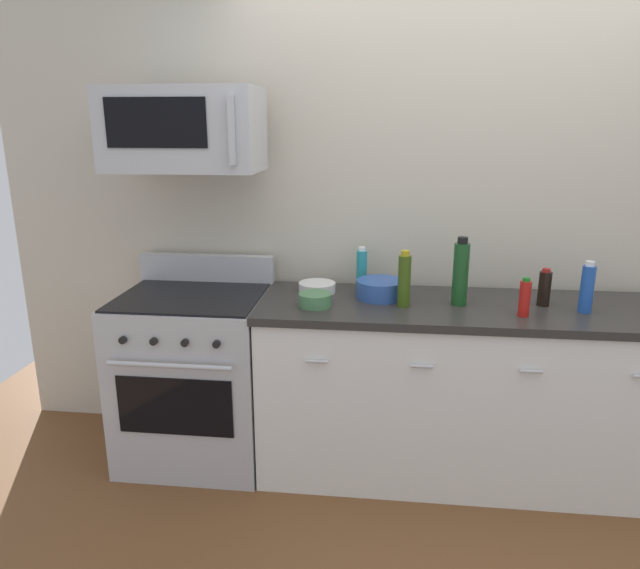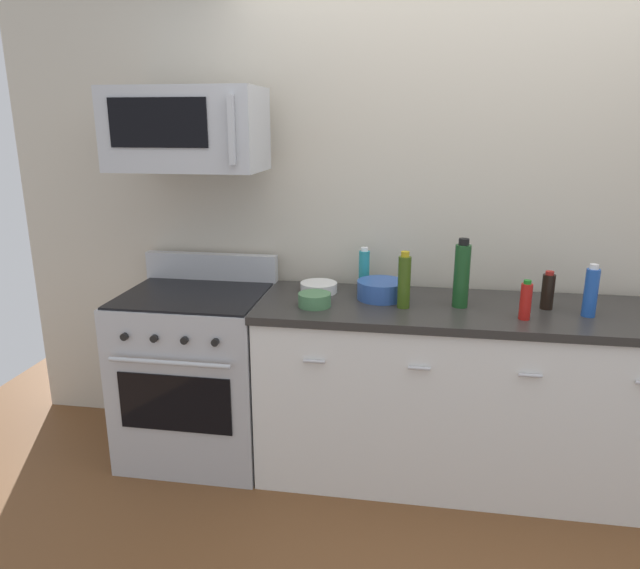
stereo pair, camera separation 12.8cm
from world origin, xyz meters
name	(u,v)px [view 1 (the left image)]	position (x,y,z in m)	size (l,w,h in m)	color
ground_plane	(457,469)	(0.00, 0.00, 0.00)	(6.20, 6.20, 0.00)	brown
back_wall	(465,206)	(0.00, 0.41, 1.35)	(5.17, 0.10, 2.70)	beige
counter_unit	(463,390)	(0.00, 0.00, 0.46)	(2.08, 0.66, 0.92)	white
range_oven	(196,375)	(-1.41, 0.00, 0.47)	(0.76, 0.69, 1.07)	#B7BABF
microwave	(184,129)	(-1.41, 0.05, 1.75)	(0.74, 0.44, 0.40)	#B7BABF
bottle_soda_blue	(587,288)	(0.52, -0.05, 1.04)	(0.06, 0.06, 0.25)	#1E4CA5
bottle_dish_soap	(362,269)	(-0.54, 0.24, 1.03)	(0.06, 0.06, 0.23)	teal
bottle_olive_oil	(404,280)	(-0.32, -0.06, 1.05)	(0.06, 0.06, 0.28)	#385114
bottle_soy_sauce_dark	(544,288)	(0.36, 0.03, 1.01)	(0.06, 0.06, 0.19)	black
bottle_wine_green	(461,273)	(-0.05, 0.00, 1.08)	(0.08, 0.08, 0.34)	#19471E
bottle_hot_sauce_red	(525,298)	(0.22, -0.14, 1.01)	(0.05, 0.05, 0.18)	#B21914
bowl_blue_mixing	(380,288)	(-0.44, 0.07, 0.97)	(0.24, 0.24, 0.09)	#2D519E
bowl_green_glaze	(315,299)	(-0.75, -0.11, 0.95)	(0.16, 0.16, 0.07)	#477A4C
bowl_white_ceramic	(317,287)	(-0.77, 0.13, 0.95)	(0.19, 0.19, 0.05)	white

